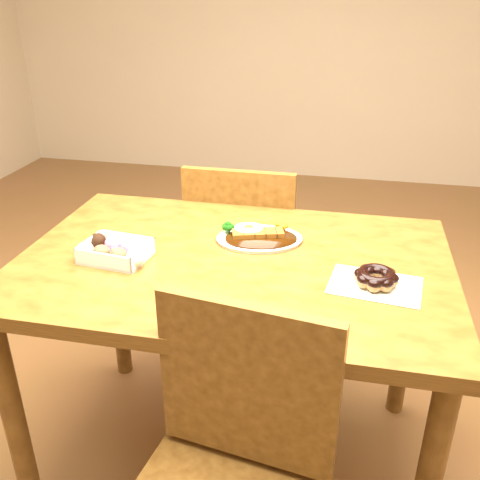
% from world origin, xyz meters
% --- Properties ---
extents(ground, '(6.00, 6.00, 0.00)m').
position_xyz_m(ground, '(0.00, 0.00, 0.00)').
color(ground, brown).
rests_on(ground, ground).
extents(table, '(1.20, 0.80, 0.75)m').
position_xyz_m(table, '(0.00, 0.00, 0.65)').
color(table, '#4A2A0E').
rests_on(table, ground).
extents(chair_far, '(0.42, 0.42, 0.87)m').
position_xyz_m(chair_far, '(-0.07, 0.53, 0.48)').
color(chair_far, '#4A2A0E').
rests_on(chair_far, ground).
extents(katsu_curry_plate, '(0.28, 0.23, 0.05)m').
position_xyz_m(katsu_curry_plate, '(0.05, 0.13, 0.76)').
color(katsu_curry_plate, white).
rests_on(katsu_curry_plate, table).
extents(donut_box, '(0.20, 0.16, 0.05)m').
position_xyz_m(donut_box, '(-0.33, -0.07, 0.78)').
color(donut_box, white).
rests_on(donut_box, table).
extents(pon_de_ring, '(0.25, 0.19, 0.04)m').
position_xyz_m(pon_de_ring, '(0.39, -0.07, 0.77)').
color(pon_de_ring, silver).
rests_on(pon_de_ring, table).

